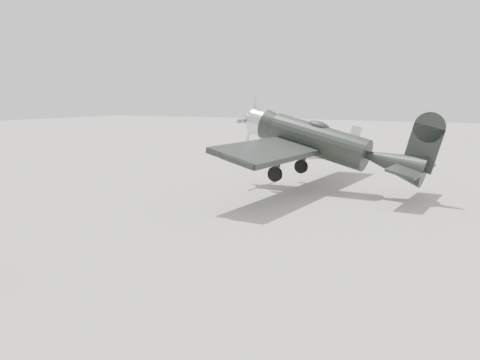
% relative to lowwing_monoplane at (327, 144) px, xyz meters
% --- Properties ---
extents(ground, '(160.00, 160.00, 0.00)m').
position_rel_lowwing_monoplane_xyz_m(ground, '(0.63, -6.97, -2.29)').
color(ground, '#9A9689').
rests_on(ground, ground).
extents(lowwing_monoplane, '(9.60, 13.43, 4.33)m').
position_rel_lowwing_monoplane_xyz_m(lowwing_monoplane, '(0.00, 0.00, 0.00)').
color(lowwing_monoplane, black).
rests_on(lowwing_monoplane, ground).
extents(highwing_monoplane, '(7.75, 10.53, 3.03)m').
position_rel_lowwing_monoplane_xyz_m(highwing_monoplane, '(-6.55, 16.85, -0.39)').
color(highwing_monoplane, '#A5A7AA').
rests_on(highwing_monoplane, ground).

